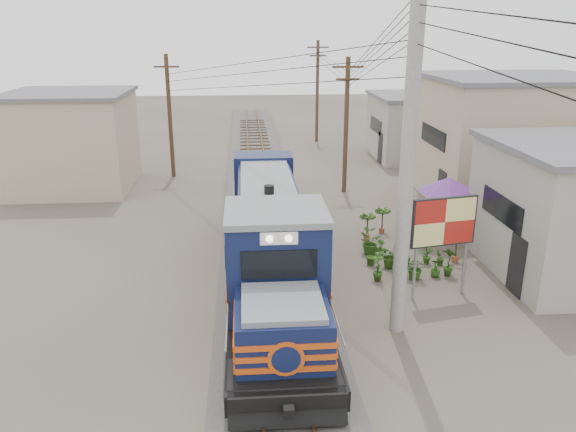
{
  "coord_description": "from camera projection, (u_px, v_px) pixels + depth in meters",
  "views": [
    {
      "loc": [
        -0.79,
        -14.69,
        8.37
      ],
      "look_at": [
        0.66,
        3.59,
        2.2
      ],
      "focal_mm": 35.0,
      "sensor_mm": 36.0,
      "label": 1
    }
  ],
  "objects": [
    {
      "name": "ground",
      "position": [
        275.0,
        325.0,
        16.61
      ],
      "size": [
        120.0,
        120.0,
        0.0
      ],
      "primitive_type": "plane",
      "color": "#473F35",
      "rests_on": "ground"
    },
    {
      "name": "ballast",
      "position": [
        263.0,
        216.0,
        26.03
      ],
      "size": [
        3.6,
        70.0,
        0.16
      ],
      "primitive_type": "cube",
      "color": "#595651",
      "rests_on": "ground"
    },
    {
      "name": "track",
      "position": [
        263.0,
        212.0,
        25.97
      ],
      "size": [
        1.15,
        70.0,
        0.12
      ],
      "color": "#51331E",
      "rests_on": "ground"
    },
    {
      "name": "locomotive",
      "position": [
        270.0,
        241.0,
        18.66
      ],
      "size": [
        2.75,
        14.93,
        3.7
      ],
      "color": "black",
      "rests_on": "ground"
    },
    {
      "name": "utility_pole_main",
      "position": [
        407.0,
        162.0,
        14.8
      ],
      "size": [
        0.4,
        0.4,
        10.0
      ],
      "color": "#9E9B93",
      "rests_on": "ground"
    },
    {
      "name": "wooden_pole_mid",
      "position": [
        346.0,
        123.0,
        29.0
      ],
      "size": [
        1.6,
        0.24,
        7.0
      ],
      "color": "#4C3826",
      "rests_on": "ground"
    },
    {
      "name": "wooden_pole_far",
      "position": [
        317.0,
        90.0,
        42.17
      ],
      "size": [
        1.6,
        0.24,
        7.5
      ],
      "color": "#4C3826",
      "rests_on": "ground"
    },
    {
      "name": "wooden_pole_left",
      "position": [
        170.0,
        114.0,
        32.07
      ],
      "size": [
        1.6,
        0.24,
        7.0
      ],
      "color": "#4C3826",
      "rests_on": "ground"
    },
    {
      "name": "power_lines",
      "position": [
        258.0,
        49.0,
        22.21
      ],
      "size": [
        9.65,
        19.0,
        3.3
      ],
      "color": "black",
      "rests_on": "ground"
    },
    {
      "name": "shophouse_mid",
      "position": [
        512.0,
        139.0,
        27.89
      ],
      "size": [
        8.4,
        7.35,
        6.2
      ],
      "color": "tan",
      "rests_on": "ground"
    },
    {
      "name": "shophouse_back",
      "position": [
        420.0,
        126.0,
        37.54
      ],
      "size": [
        6.3,
        6.3,
        4.2
      ],
      "color": "gray",
      "rests_on": "ground"
    },
    {
      "name": "shophouse_left",
      "position": [
        72.0,
        140.0,
        30.14
      ],
      "size": [
        6.3,
        6.3,
        5.2
      ],
      "color": "tan",
      "rests_on": "ground"
    },
    {
      "name": "billboard",
      "position": [
        444.0,
        225.0,
        17.61
      ],
      "size": [
        2.18,
        0.53,
        3.39
      ],
      "rotation": [
        0.0,
        0.0,
        0.19
      ],
      "color": "#99999E",
      "rests_on": "ground"
    },
    {
      "name": "market_umbrella",
      "position": [
        449.0,
        185.0,
        22.54
      ],
      "size": [
        2.94,
        2.94,
        2.68
      ],
      "rotation": [
        0.0,
        0.0,
        -0.24
      ],
      "color": "black",
      "rests_on": "ground"
    },
    {
      "name": "vendor",
      "position": [
        420.0,
        227.0,
        22.22
      ],
      "size": [
        0.76,
        0.67,
        1.74
      ],
      "primitive_type": "imported",
      "rotation": [
        0.0,
        0.0,
        3.63
      ],
      "color": "black",
      "rests_on": "ground"
    },
    {
      "name": "plant_nursery",
      "position": [
        397.0,
        256.0,
        20.51
      ],
      "size": [
        3.31,
        3.36,
        1.1
      ],
      "color": "#274D16",
      "rests_on": "ground"
    }
  ]
}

